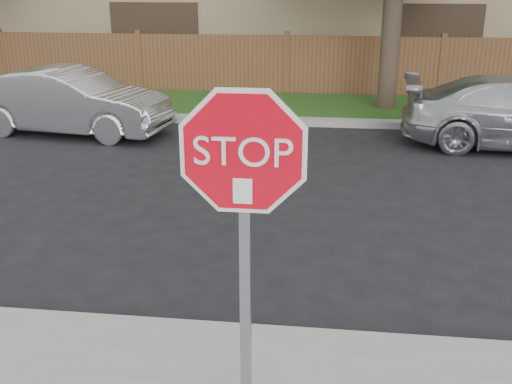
# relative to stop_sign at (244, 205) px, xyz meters

# --- Properties ---
(ground) EXTENTS (90.00, 90.00, 0.00)m
(ground) POSITION_rel_stop_sign_xyz_m (-0.68, 1.48, -1.83)
(ground) COLOR black
(ground) RESTS_ON ground
(far_curb) EXTENTS (70.00, 0.30, 0.15)m
(far_curb) POSITION_rel_stop_sign_xyz_m (-0.68, 9.63, -1.75)
(far_curb) COLOR gray
(far_curb) RESTS_ON ground
(grass_strip) EXTENTS (70.00, 3.00, 0.12)m
(grass_strip) POSITION_rel_stop_sign_xyz_m (-0.68, 11.28, -1.77)
(grass_strip) COLOR #1E4714
(grass_strip) RESTS_ON ground
(fence) EXTENTS (70.00, 0.12, 1.60)m
(fence) POSITION_rel_stop_sign_xyz_m (-0.68, 12.88, -1.03)
(fence) COLOR brown
(fence) RESTS_ON ground
(stop_sign) EXTENTS (1.01, 0.13, 2.55)m
(stop_sign) POSITION_rel_stop_sign_xyz_m (0.00, 0.00, 0.00)
(stop_sign) COLOR gray
(stop_sign) RESTS_ON sidewalk_near
(sedan_left) EXTENTS (4.20, 1.96, 1.33)m
(sedan_left) POSITION_rel_stop_sign_xyz_m (-4.73, 8.31, -1.16)
(sedan_left) COLOR silver
(sedan_left) RESTS_ON ground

